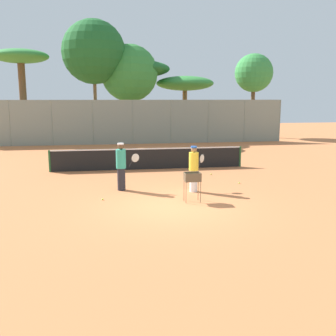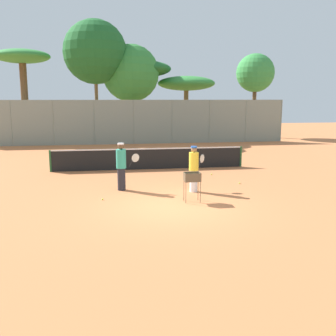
% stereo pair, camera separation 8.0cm
% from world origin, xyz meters
% --- Properties ---
extents(ground_plane, '(80.00, 80.00, 0.00)m').
position_xyz_m(ground_plane, '(0.00, 0.00, 0.00)').
color(ground_plane, '#C67242').
extents(tennis_net, '(9.75, 0.10, 1.07)m').
position_xyz_m(tennis_net, '(0.00, 7.02, 0.56)').
color(tennis_net, '#26592D').
rests_on(tennis_net, ground_plane).
extents(back_fence, '(24.26, 0.08, 3.40)m').
position_xyz_m(back_fence, '(0.00, 18.10, 1.70)').
color(back_fence, gray).
rests_on(back_fence, ground_plane).
extents(tree_0, '(3.42, 3.42, 7.46)m').
position_xyz_m(tree_0, '(11.26, 22.14, 5.70)').
color(tree_0, brown).
rests_on(tree_0, ground_plane).
extents(tree_1, '(5.01, 5.01, 9.61)m').
position_xyz_m(tree_1, '(-2.83, 20.10, 7.09)').
color(tree_1, brown).
rests_on(tree_1, ground_plane).
extents(tree_2, '(5.97, 5.97, 6.73)m').
position_xyz_m(tree_2, '(0.57, 22.16, 5.93)').
color(tree_2, brown).
rests_on(tree_2, ground_plane).
extents(tree_3, '(4.68, 4.68, 7.89)m').
position_xyz_m(tree_3, '(-0.00, 20.86, 5.51)').
color(tree_3, brown).
rests_on(tree_3, ground_plane).
extents(tree_4, '(5.07, 5.07, 5.43)m').
position_xyz_m(tree_4, '(4.99, 22.39, 4.74)').
color(tree_4, brown).
rests_on(tree_4, ground_plane).
extents(tree_5, '(4.30, 4.30, 7.27)m').
position_xyz_m(tree_5, '(-8.44, 20.48, 6.42)').
color(tree_5, brown).
rests_on(tree_5, ground_plane).
extents(player_white_outfit, '(0.94, 0.38, 1.86)m').
position_xyz_m(player_white_outfit, '(-1.54, 2.66, 0.96)').
color(player_white_outfit, '#26262D').
rests_on(player_white_outfit, ground_plane).
extents(player_red_cap, '(0.75, 0.68, 1.77)m').
position_xyz_m(player_red_cap, '(1.19, 1.98, 0.92)').
color(player_red_cap, white).
rests_on(player_red_cap, ground_plane).
extents(ball_cart, '(0.56, 0.41, 1.03)m').
position_xyz_m(ball_cart, '(0.82, 0.54, 0.80)').
color(ball_cart, brown).
rests_on(ball_cart, ground_plane).
extents(tennis_ball_0, '(0.07, 0.07, 0.07)m').
position_xyz_m(tennis_ball_0, '(2.74, 5.10, 0.03)').
color(tennis_ball_0, '#D1E54C').
rests_on(tennis_ball_0, ground_plane).
extents(tennis_ball_1, '(0.07, 0.07, 0.07)m').
position_xyz_m(tennis_ball_1, '(-2.28, 1.23, 0.03)').
color(tennis_ball_1, '#D1E54C').
rests_on(tennis_ball_1, ground_plane).
extents(tennis_ball_2, '(0.07, 0.07, 0.07)m').
position_xyz_m(tennis_ball_2, '(3.41, 3.04, 0.03)').
color(tennis_ball_2, '#D1E54C').
rests_on(tennis_ball_2, ground_plane).
extents(tennis_ball_3, '(0.07, 0.07, 0.07)m').
position_xyz_m(tennis_ball_3, '(2.01, 6.64, 0.03)').
color(tennis_ball_3, '#D1E54C').
rests_on(tennis_ball_3, ground_plane).
extents(parked_car, '(4.20, 1.70, 1.60)m').
position_xyz_m(parked_car, '(-5.23, 20.18, 0.66)').
color(parked_car, white).
rests_on(parked_car, ground_plane).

